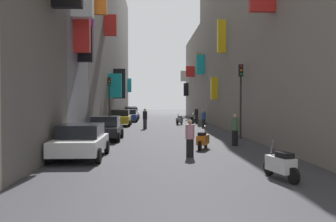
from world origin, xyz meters
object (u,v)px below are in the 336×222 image
at_px(parked_car_blue, 129,115).
at_px(scooter_white, 281,164).
at_px(pedestrian_crossing, 204,119).
at_px(pedestrian_near_right, 196,115).
at_px(scooter_silver, 180,120).
at_px(pedestrian_mid_street, 235,130).
at_px(pedestrian_far_away, 190,139).
at_px(traffic_light_near_corner, 109,94).
at_px(parked_car_red, 131,112).
at_px(parked_car_yellow, 120,118).
at_px(scooter_black, 192,120).
at_px(parked_car_silver, 131,113).
at_px(traffic_light_far_corner, 241,89).
at_px(parked_car_black, 106,128).
at_px(scooter_orange, 203,140).
at_px(parked_car_white, 81,140).
at_px(pedestrian_near_left, 145,119).

distance_m(parked_car_blue, scooter_white, 32.39).
xyz_separation_m(pedestrian_crossing, pedestrian_near_right, (0.16, 6.55, 0.10)).
distance_m(scooter_silver, pedestrian_mid_street, 17.50).
distance_m(pedestrian_far_away, traffic_light_near_corner, 17.25).
bearing_deg(parked_car_red, parked_car_yellow, -89.92).
height_order(scooter_silver, pedestrian_near_right, pedestrian_near_right).
height_order(scooter_black, pedestrian_far_away, pedestrian_far_away).
height_order(parked_car_red, parked_car_yellow, parked_car_red).
bearing_deg(pedestrian_far_away, scooter_black, 83.30).
height_order(pedestrian_crossing, traffic_light_near_corner, traffic_light_near_corner).
xyz_separation_m(parked_car_blue, parked_car_silver, (-0.04, 5.17, 0.06)).
xyz_separation_m(scooter_black, pedestrian_mid_street, (0.41, -16.60, 0.37)).
xyz_separation_m(scooter_white, scooter_black, (0.15, 25.06, 0.00)).
bearing_deg(parked_car_blue, pedestrian_near_right, -25.23).
xyz_separation_m(pedestrian_near_right, traffic_light_far_corner, (0.79, -16.22, 2.29)).
bearing_deg(parked_car_blue, parked_car_black, -90.71).
height_order(scooter_orange, traffic_light_far_corner, traffic_light_far_corner).
relative_size(parked_car_white, traffic_light_far_corner, 0.87).
relative_size(pedestrian_mid_street, traffic_light_far_corner, 0.36).
bearing_deg(parked_car_yellow, parked_car_silver, 88.28).
distance_m(scooter_orange, pedestrian_near_right, 21.32).
bearing_deg(parked_car_red, parked_car_white, -89.93).
bearing_deg(pedestrian_mid_street, traffic_light_near_corner, 122.92).
bearing_deg(pedestrian_near_right, parked_car_white, -108.08).
distance_m(parked_car_black, parked_car_white, 7.15).
xyz_separation_m(parked_car_silver, scooter_orange, (5.09, -29.82, -0.33)).
relative_size(parked_car_red, pedestrian_far_away, 2.79).
bearing_deg(parked_car_blue, parked_car_silver, 90.47).
xyz_separation_m(parked_car_red, pedestrian_near_right, (7.81, -15.59, 0.06)).
relative_size(parked_car_red, traffic_light_near_corner, 1.00).
bearing_deg(pedestrian_near_left, parked_car_black, -104.32).
height_order(parked_car_red, scooter_black, parked_car_red).
relative_size(parked_car_red, pedestrian_near_left, 2.54).
relative_size(parked_car_yellow, scooter_black, 2.08).
bearing_deg(pedestrian_near_right, parked_car_silver, 130.61).
height_order(parked_car_red, pedestrian_mid_street, pedestrian_mid_street).
xyz_separation_m(scooter_black, pedestrian_near_right, (0.81, 3.22, 0.40)).
relative_size(pedestrian_crossing, traffic_light_near_corner, 0.35).
height_order(pedestrian_crossing, traffic_light_far_corner, traffic_light_far_corner).
height_order(parked_car_blue, parked_car_black, parked_car_black).
relative_size(parked_car_blue, parked_car_yellow, 1.03).
relative_size(scooter_orange, pedestrian_far_away, 1.08).
bearing_deg(pedestrian_far_away, parked_car_yellow, 102.99).
xyz_separation_m(parked_car_yellow, scooter_white, (6.82, -24.39, -0.34)).
bearing_deg(traffic_light_near_corner, pedestrian_near_left, -8.85).
bearing_deg(parked_car_blue, pedestrian_far_away, -81.31).
xyz_separation_m(scooter_silver, pedestrian_far_away, (-1.22, -21.29, 0.32)).
bearing_deg(scooter_white, pedestrian_far_away, 116.11).
xyz_separation_m(parked_car_black, traffic_light_near_corner, (-0.83, 9.24, 2.24)).
bearing_deg(pedestrian_near_left, pedestrian_mid_street, -67.39).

